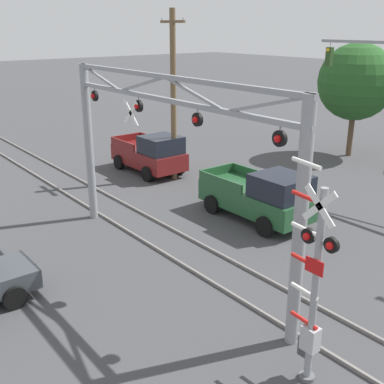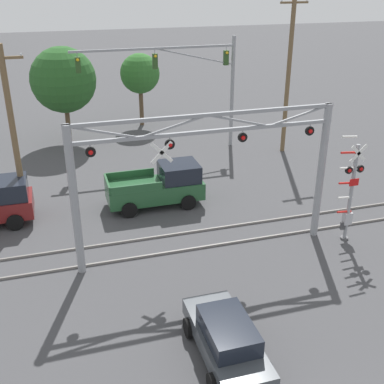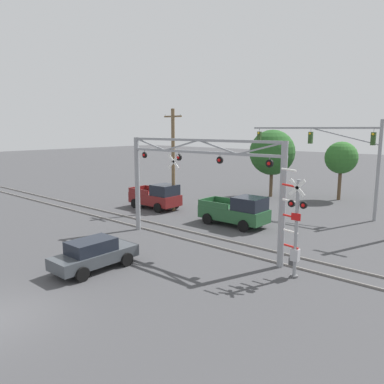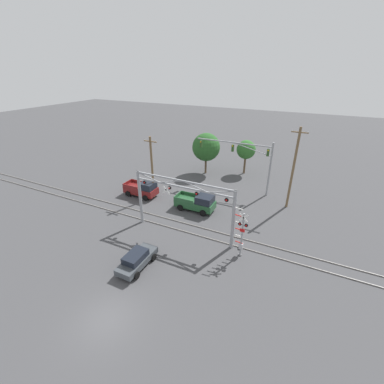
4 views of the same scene
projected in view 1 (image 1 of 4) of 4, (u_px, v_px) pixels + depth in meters
The scene contains 8 objects.
rail_track_near at pixel (175, 260), 15.91m from camera, with size 80.00×0.08×0.10m, color gray.
rail_track_far at pixel (208, 248), 16.75m from camera, with size 80.00×0.08×0.10m, color gray.
crossing_gantry at pixel (166, 150), 14.51m from camera, with size 10.70×0.32×6.07m.
crossing_signal_mast at pixel (312, 294), 9.98m from camera, with size 1.27×0.35×4.91m.
pickup_truck_lead at pixel (261, 196), 18.96m from camera, with size 4.81×2.23×2.13m.
pickup_truck_following at pixel (151, 154), 25.18m from camera, with size 4.49×2.23×2.13m.
utility_pole_left at pixel (173, 95), 23.19m from camera, with size 1.80×0.28×8.17m.
background_tree_far_left_verge at pixel (356, 82), 27.51m from camera, with size 4.38×4.38×6.53m.
Camera 1 is at (11.55, 3.14, 7.39)m, focal length 45.00 mm.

